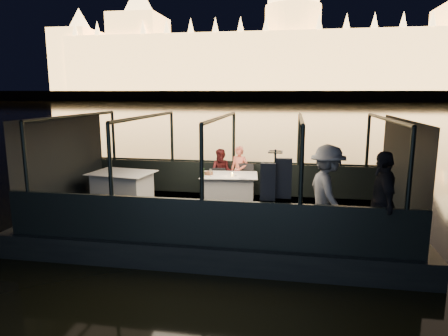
% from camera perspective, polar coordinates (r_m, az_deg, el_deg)
% --- Properties ---
extents(river_water, '(500.00, 500.00, 0.00)m').
position_cam_1_polar(river_water, '(89.09, 8.88, 8.46)').
color(river_water, black).
rests_on(river_water, ground).
extents(boat_hull, '(8.60, 4.40, 1.00)m').
position_cam_1_polar(boat_hull, '(9.76, -0.41, -9.41)').
color(boat_hull, black).
rests_on(boat_hull, river_water).
extents(boat_deck, '(8.00, 4.00, 0.04)m').
position_cam_1_polar(boat_deck, '(9.61, -0.41, -6.72)').
color(boat_deck, black).
rests_on(boat_deck, boat_hull).
extents(gunwale_port, '(8.00, 0.08, 0.90)m').
position_cam_1_polar(gunwale_port, '(11.39, 1.37, -1.49)').
color(gunwale_port, black).
rests_on(gunwale_port, boat_deck).
extents(gunwale_starboard, '(8.00, 0.08, 0.90)m').
position_cam_1_polar(gunwale_starboard, '(7.60, -3.12, -7.80)').
color(gunwale_starboard, black).
rests_on(gunwale_starboard, boat_deck).
extents(cabin_glass_port, '(8.00, 0.02, 1.40)m').
position_cam_1_polar(cabin_glass_port, '(11.21, 1.40, 4.27)').
color(cabin_glass_port, '#99B2B2').
rests_on(cabin_glass_port, gunwale_port).
extents(cabin_glass_starboard, '(8.00, 0.02, 1.40)m').
position_cam_1_polar(cabin_glass_starboard, '(7.31, -3.21, 0.78)').
color(cabin_glass_starboard, '#99B2B2').
rests_on(cabin_glass_starboard, gunwale_starboard).
extents(cabin_roof_glass, '(8.00, 4.00, 0.02)m').
position_cam_1_polar(cabin_roof_glass, '(9.18, -0.43, 7.23)').
color(cabin_roof_glass, '#99B2B2').
rests_on(cabin_roof_glass, boat_deck).
extents(end_wall_fore, '(0.02, 4.00, 2.30)m').
position_cam_1_polar(end_wall_fore, '(10.77, -21.86, 0.81)').
color(end_wall_fore, black).
rests_on(end_wall_fore, boat_deck).
extents(end_wall_aft, '(0.02, 4.00, 2.30)m').
position_cam_1_polar(end_wall_aft, '(9.48, 24.12, -0.62)').
color(end_wall_aft, black).
rests_on(end_wall_aft, boat_deck).
extents(canopy_ribs, '(8.00, 4.00, 2.30)m').
position_cam_1_polar(canopy_ribs, '(9.32, -0.42, 0.15)').
color(canopy_ribs, black).
rests_on(canopy_ribs, boat_deck).
extents(embankment, '(400.00, 140.00, 6.00)m').
position_cam_1_polar(embankment, '(219.03, 9.55, 9.98)').
color(embankment, '#423D33').
rests_on(embankment, ground).
extents(parliament_building, '(220.00, 32.00, 60.00)m').
position_cam_1_polar(parliament_building, '(185.80, 9.75, 18.53)').
color(parliament_building, '#F2D18C').
rests_on(parliament_building, embankment).
extents(dining_table_central, '(1.55, 1.20, 0.77)m').
position_cam_1_polar(dining_table_central, '(10.42, 0.75, -3.02)').
color(dining_table_central, silver).
rests_on(dining_table_central, boat_deck).
extents(dining_table_aft, '(1.70, 1.33, 0.83)m').
position_cam_1_polar(dining_table_aft, '(10.77, -14.27, -2.90)').
color(dining_table_aft, white).
rests_on(dining_table_aft, boat_deck).
extents(chair_port_left, '(0.41, 0.41, 0.80)m').
position_cam_1_polar(chair_port_left, '(10.90, -0.90, -2.05)').
color(chair_port_left, black).
rests_on(chair_port_left, boat_deck).
extents(chair_port_right, '(0.48, 0.48, 0.95)m').
position_cam_1_polar(chair_port_right, '(10.79, 2.98, -2.19)').
color(chair_port_right, black).
rests_on(chair_port_right, boat_deck).
extents(coat_stand, '(0.61, 0.54, 1.83)m').
position_cam_1_polar(coat_stand, '(7.65, 7.21, -4.22)').
color(coat_stand, black).
rests_on(coat_stand, boat_deck).
extents(person_woman_coral, '(0.58, 0.45, 1.42)m').
position_cam_1_polar(person_woman_coral, '(11.01, 2.18, -0.32)').
color(person_woman_coral, '#E56C53').
rests_on(person_woman_coral, boat_deck).
extents(person_man_maroon, '(0.68, 0.56, 1.33)m').
position_cam_1_polar(person_man_maroon, '(11.09, -0.35, -0.24)').
color(person_man_maroon, '#441315').
rests_on(person_man_maroon, boat_deck).
extents(passenger_stripe, '(1.01, 1.37, 1.89)m').
position_cam_1_polar(passenger_stripe, '(8.03, 14.46, -4.13)').
color(passenger_stripe, silver).
rests_on(passenger_stripe, boat_deck).
extents(passenger_dark, '(0.49, 1.11, 1.87)m').
position_cam_1_polar(passenger_dark, '(7.73, 21.58, -5.12)').
color(passenger_dark, black).
rests_on(passenger_dark, boat_deck).
extents(wine_bottle, '(0.08, 0.08, 0.31)m').
position_cam_1_polar(wine_bottle, '(10.01, -3.01, -0.49)').
color(wine_bottle, '#133519').
rests_on(wine_bottle, dining_table_central).
extents(bread_basket, '(0.29, 0.29, 0.09)m').
position_cam_1_polar(bread_basket, '(10.34, -2.20, -0.74)').
color(bread_basket, brown).
rests_on(bread_basket, dining_table_central).
extents(amber_candle, '(0.07, 0.07, 0.08)m').
position_cam_1_polar(amber_candle, '(10.15, 1.17, -0.96)').
color(amber_candle, gold).
rests_on(amber_candle, dining_table_central).
extents(plate_near, '(0.25, 0.25, 0.01)m').
position_cam_1_polar(plate_near, '(9.93, 2.67, -1.42)').
color(plate_near, silver).
rests_on(plate_near, dining_table_central).
extents(plate_far, '(0.26, 0.26, 0.02)m').
position_cam_1_polar(plate_far, '(10.47, -1.68, -0.78)').
color(plate_far, white).
rests_on(plate_far, dining_table_central).
extents(wine_glass_white, '(0.07, 0.07, 0.20)m').
position_cam_1_polar(wine_glass_white, '(10.07, -1.93, -0.73)').
color(wine_glass_white, silver).
rests_on(wine_glass_white, dining_table_central).
extents(wine_glass_red, '(0.06, 0.06, 0.18)m').
position_cam_1_polar(wine_glass_red, '(10.22, 1.69, -0.56)').
color(wine_glass_red, silver).
rests_on(wine_glass_red, dining_table_central).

